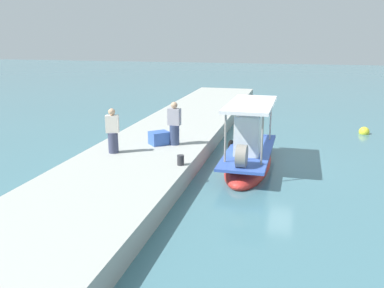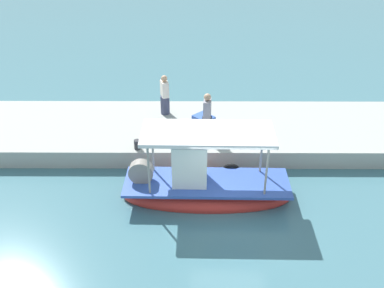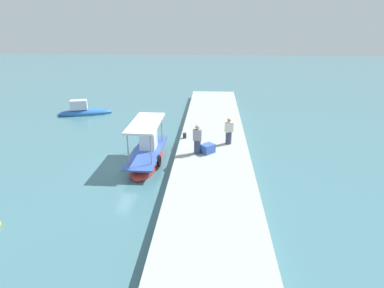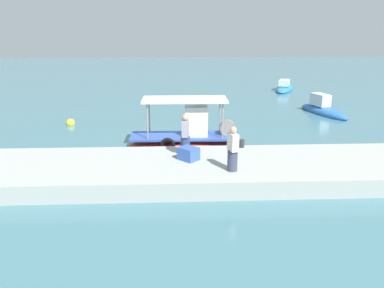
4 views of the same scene
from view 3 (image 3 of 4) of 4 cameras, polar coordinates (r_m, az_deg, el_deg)
name	(u,v)px [view 3 (image 3 of 4)]	position (r m, az deg, el deg)	size (l,w,h in m)	color
ground_plane	(136,166)	(19.86, -9.70, -3.86)	(120.00, 120.00, 0.00)	#447480
dock_quay	(213,163)	(19.21, 3.58, -3.35)	(36.00, 4.39, 0.69)	#A9ABA4
main_fishing_boat	(148,154)	(20.27, -7.72, -1.67)	(5.64, 1.83, 2.90)	red
fisherman_near_bollard	(197,141)	(19.38, 0.94, 0.59)	(0.43, 0.52, 1.76)	navy
fisherman_by_crate	(229,132)	(21.00, 6.41, 2.05)	(0.47, 0.54, 1.71)	#3C405B
mooring_bollard	(185,136)	(22.06, -1.28, 1.48)	(0.24, 0.24, 0.35)	#2D2D33
cargo_crate	(208,149)	(19.66, 2.75, -0.79)	(0.75, 0.60, 0.53)	#385FB9
moored_boat_near	(84,112)	(31.52, -18.21, 5.37)	(2.59, 4.96, 1.58)	blue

